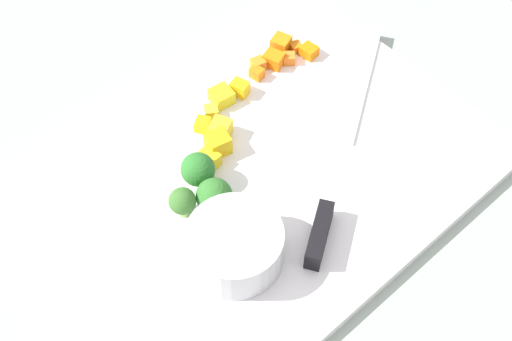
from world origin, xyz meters
name	(u,v)px	position (x,y,z in m)	size (l,w,h in m)	color
ground_plane	(256,184)	(0.00, 0.00, 0.00)	(4.00, 4.00, 0.00)	#909D92
cutting_board	(256,180)	(0.00, 0.00, 0.01)	(0.44, 0.32, 0.01)	white
prep_bowl	(235,246)	(0.07, 0.05, 0.03)	(0.09, 0.09, 0.04)	#BBBABE
chef_knife	(334,179)	(-0.05, 0.05, 0.02)	(0.27, 0.18, 0.02)	silver
carrot_dice_0	(296,47)	(-0.14, -0.09, 0.02)	(0.01, 0.01, 0.01)	orange
carrot_dice_1	(281,44)	(-0.13, -0.11, 0.02)	(0.02, 0.02, 0.02)	orange
carrot_dice_2	(274,59)	(-0.11, -0.10, 0.02)	(0.02, 0.02, 0.02)	orange
carrot_dice_3	(258,64)	(-0.10, -0.10, 0.02)	(0.01, 0.01, 0.01)	orange
carrot_dice_4	(289,58)	(-0.13, -0.09, 0.02)	(0.01, 0.01, 0.01)	orange
carrot_dice_5	(257,73)	(-0.09, -0.09, 0.02)	(0.01, 0.01, 0.01)	orange
carrot_dice_6	(309,51)	(-0.15, -0.08, 0.02)	(0.02, 0.02, 0.01)	orange
pepper_dice_0	(222,96)	(-0.04, -0.09, 0.02)	(0.02, 0.02, 0.02)	yellow
pepper_dice_1	(205,123)	(0.00, -0.08, 0.02)	(0.01, 0.01, 0.01)	yellow
pepper_dice_2	(208,160)	(0.02, -0.04, 0.02)	(0.02, 0.02, 0.02)	yellow
pepper_dice_3	(211,111)	(-0.02, -0.09, 0.02)	(0.01, 0.01, 0.01)	yellow
pepper_dice_4	(218,143)	(0.01, -0.05, 0.02)	(0.02, 0.02, 0.02)	yellow
pepper_dice_5	(220,130)	(-0.01, -0.06, 0.02)	(0.02, 0.02, 0.02)	yellow
pepper_dice_6	(240,88)	(-0.06, -0.09, 0.02)	(0.01, 0.02, 0.02)	yellow
broccoli_floret_0	(198,170)	(0.04, -0.03, 0.03)	(0.03, 0.03, 0.04)	#8CAB64
broccoli_floret_1	(182,202)	(0.08, -0.01, 0.03)	(0.03, 0.03, 0.03)	#8CBD5A
broccoli_floret_2	(216,198)	(0.05, 0.00, 0.03)	(0.03, 0.03, 0.04)	#95B864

